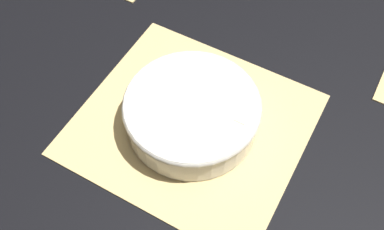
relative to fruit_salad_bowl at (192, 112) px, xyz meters
The scene contains 3 objects.
ground_plane 0.04m from the fruit_salad_bowl, 138.71° to the right, with size 6.00×6.00×0.00m, color black.
bamboo_mat_center 0.04m from the fruit_salad_bowl, 138.71° to the right, with size 0.41×0.38×0.01m.
fruit_salad_bowl is the anchor object (origin of this frame).
Camera 1 is at (0.22, -0.39, 0.71)m, focal length 42.00 mm.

